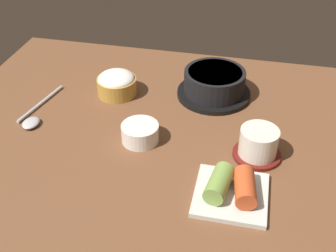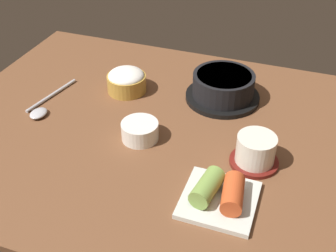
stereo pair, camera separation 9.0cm
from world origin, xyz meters
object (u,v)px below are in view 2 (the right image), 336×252
at_px(banchan_cup_center, 140,130).
at_px(rice_bowl, 126,80).
at_px(stone_pot, 223,87).
at_px(spoon, 43,107).
at_px(tea_cup_with_saucer, 255,151).
at_px(kimchi_plate, 220,195).

bearing_deg(banchan_cup_center, rice_bowl, 122.21).
bearing_deg(stone_pot, spoon, -154.24).
relative_size(stone_pot, spoon, 0.95).
bearing_deg(stone_pot, tea_cup_with_saucer, -61.10).
bearing_deg(stone_pot, kimchi_plate, -77.14).
xyz_separation_m(banchan_cup_center, spoon, (-0.26, 0.03, -0.01)).
height_order(rice_bowl, tea_cup_with_saucer, tea_cup_with_saucer).
distance_m(rice_bowl, spoon, 0.21).
bearing_deg(kimchi_plate, spoon, 162.05).
bearing_deg(banchan_cup_center, tea_cup_with_saucer, 0.34).
relative_size(banchan_cup_center, spoon, 0.42).
height_order(tea_cup_with_saucer, spoon, tea_cup_with_saucer).
relative_size(rice_bowl, spoon, 0.51).
distance_m(rice_bowl, kimchi_plate, 0.43).
bearing_deg(rice_bowl, banchan_cup_center, -57.79).
height_order(stone_pot, spoon, stone_pot).
relative_size(banchan_cup_center, kimchi_plate, 0.60).
bearing_deg(stone_pot, rice_bowl, -169.42).
distance_m(banchan_cup_center, kimchi_plate, 0.24).
relative_size(kimchi_plate, spoon, 0.70).
bearing_deg(tea_cup_with_saucer, banchan_cup_center, -179.66).
bearing_deg(rice_bowl, stone_pot, 10.58).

